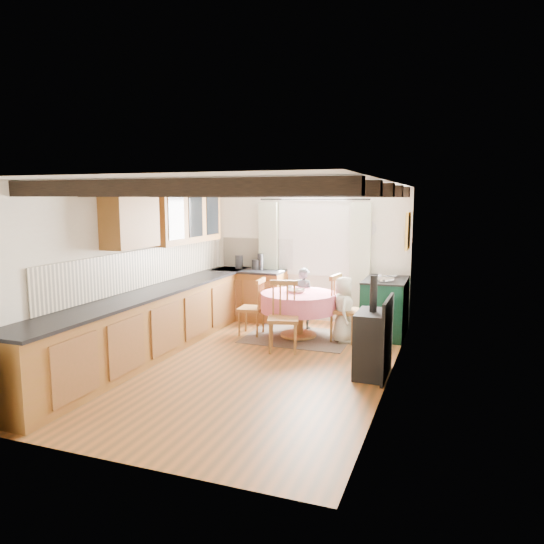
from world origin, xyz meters
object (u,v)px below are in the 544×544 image
at_px(chair_right, 346,308).
at_px(aga_range, 385,307).
at_px(cast_iron_stove, 373,326).
at_px(child_far, 304,298).
at_px(chair_near, 283,317).
at_px(chair_left, 251,307).
at_px(dining_table, 299,315).
at_px(child_right, 343,310).
at_px(cup, 289,288).

xyz_separation_m(chair_right, aga_range, (0.52, 0.54, -0.05)).
xyz_separation_m(cast_iron_stove, child_far, (-1.47, 1.96, -0.11)).
bearing_deg(chair_right, chair_near, 146.70).
relative_size(chair_near, chair_left, 1.09).
bearing_deg(cast_iron_stove, chair_left, 149.42).
distance_m(dining_table, chair_right, 0.77).
relative_size(cast_iron_stove, child_far, 1.21).
bearing_deg(child_right, child_far, 41.41).
distance_m(dining_table, chair_near, 0.79).
relative_size(dining_table, cast_iron_stove, 0.94).
relative_size(chair_right, cup, 9.63).
relative_size(dining_table, chair_right, 1.16).
distance_m(aga_range, child_right, 0.83).
relative_size(child_far, cup, 9.74).
height_order(cast_iron_stove, child_far, cast_iron_stove).
distance_m(dining_table, child_right, 0.74).
height_order(child_far, cup, child_far).
bearing_deg(chair_left, dining_table, 93.20).
xyz_separation_m(chair_near, cast_iron_stove, (1.38, -0.60, 0.13)).
relative_size(chair_near, child_right, 1.00).
bearing_deg(child_far, cup, 97.29).
bearing_deg(chair_right, child_far, 66.89).
height_order(chair_near, chair_right, chair_right).
distance_m(chair_near, chair_right, 1.13).
bearing_deg(dining_table, chair_left, -172.92).
height_order(dining_table, child_right, child_right).
xyz_separation_m(chair_near, aga_range, (1.27, 1.38, -0.04)).
bearing_deg(chair_left, chair_right, 92.26).
xyz_separation_m(chair_near, child_right, (0.72, 0.76, 0.00)).
distance_m(chair_left, child_right, 1.51).
bearing_deg(chair_right, aga_range, -35.67).
bearing_deg(cast_iron_stove, chair_right, 113.71).
xyz_separation_m(aga_range, cast_iron_stove, (0.11, -1.98, 0.16)).
xyz_separation_m(dining_table, aga_range, (1.28, 0.61, 0.11)).
bearing_deg(dining_table, cast_iron_stove, -44.79).
bearing_deg(chair_right, dining_table, 103.66).
distance_m(chair_right, aga_range, 0.75).
height_order(aga_range, child_right, child_right).
relative_size(chair_near, cast_iron_stove, 0.80).
bearing_deg(dining_table, chair_right, 5.16).
bearing_deg(chair_left, aga_range, 105.04).
height_order(child_far, child_right, child_far).
bearing_deg(child_far, chair_right, 168.24).
xyz_separation_m(dining_table, cast_iron_stove, (1.39, -1.38, 0.28)).
height_order(chair_left, child_right, child_right).
bearing_deg(cup, aga_range, 18.77).
height_order(chair_near, child_right, child_right).
height_order(dining_table, chair_right, chair_right).
relative_size(dining_table, child_far, 1.14).
height_order(chair_near, cup, chair_near).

